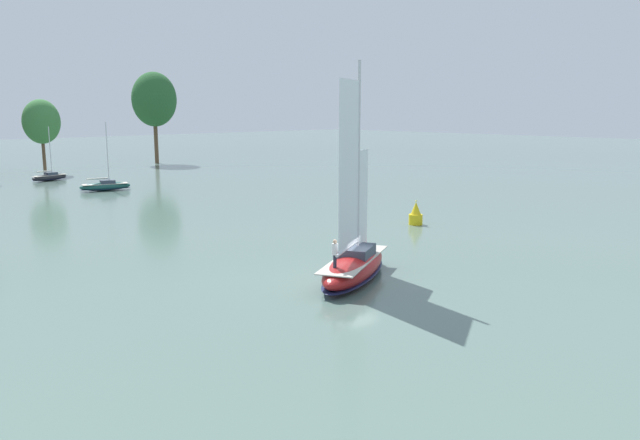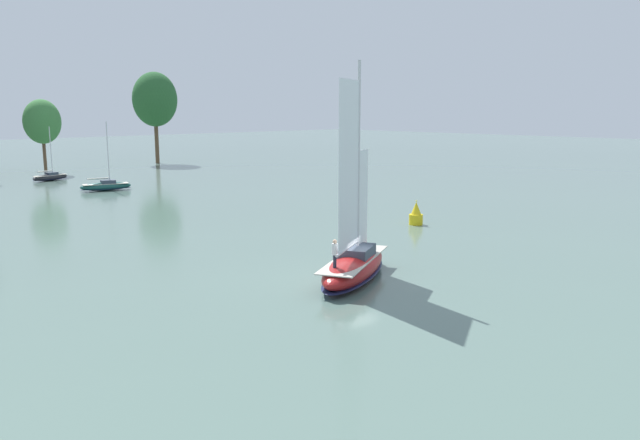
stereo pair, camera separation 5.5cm
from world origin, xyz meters
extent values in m
plane|color=slate|center=(0.00, 0.00, 0.00)|extent=(400.00, 400.00, 0.00)
cylinder|color=brown|center=(32.85, 82.37, 4.61)|extent=(0.74, 0.74, 9.22)
ellipsoid|color=#285B2D|center=(32.85, 82.37, 12.01)|extent=(8.30, 8.30, 10.15)
cylinder|color=brown|center=(10.07, 77.30, 3.18)|extent=(0.51, 0.51, 6.36)
ellipsoid|color=#3D7A3D|center=(10.07, 77.30, 8.28)|extent=(5.72, 5.72, 6.99)
ellipsoid|color=maroon|center=(0.00, 0.00, 0.80)|extent=(9.63, 6.66, 1.61)
ellipsoid|color=#19234C|center=(0.00, 0.00, 0.36)|extent=(9.72, 6.72, 0.19)
cube|color=#BCB7A8|center=(0.00, 0.00, 1.28)|extent=(8.42, 5.76, 0.06)
cube|color=#333D4C|center=(0.42, 0.21, 1.64)|extent=(3.20, 2.85, 0.66)
cylinder|color=silver|center=(0.67, 0.34, 7.22)|extent=(0.19, 0.19, 11.82)
cylinder|color=silver|center=(-1.22, -0.62, 2.25)|extent=(3.86, 2.08, 0.16)
cube|color=white|center=(-1.07, -0.55, 7.10)|extent=(3.50, 1.81, 9.69)
cube|color=white|center=(1.69, 0.86, 4.56)|extent=(1.86, 0.97, 6.50)
cylinder|color=#232838|center=(-2.67, -1.01, 1.73)|extent=(0.27, 0.27, 0.85)
cylinder|color=silver|center=(-2.67, -1.01, 2.48)|extent=(0.46, 0.46, 0.65)
sphere|color=tan|center=(-2.67, -1.01, 2.93)|extent=(0.24, 0.24, 0.24)
ellipsoid|color=#232328|center=(6.87, 66.98, 0.47)|extent=(5.79, 2.93, 0.95)
ellipsoid|color=#19234C|center=(6.87, 66.98, 0.21)|extent=(5.84, 2.96, 0.11)
cube|color=beige|center=(6.87, 66.98, 0.76)|extent=(5.08, 2.52, 0.06)
cube|color=#333D4C|center=(7.14, 67.05, 0.99)|extent=(1.79, 1.46, 0.39)
cylinder|color=silver|center=(7.30, 67.09, 4.28)|extent=(0.11, 0.11, 6.97)
cylinder|color=silver|center=(6.09, 66.77, 1.35)|extent=(2.45, 0.73, 0.09)
cylinder|color=silver|center=(6.09, 66.77, 1.42)|extent=(2.22, 0.72, 0.15)
ellipsoid|color=#194C47|center=(7.73, 50.66, 0.53)|extent=(6.50, 3.30, 1.06)
ellipsoid|color=#19234C|center=(7.73, 50.66, 0.24)|extent=(6.56, 3.33, 0.13)
cube|color=beige|center=(7.73, 50.66, 0.85)|extent=(5.70, 2.83, 0.06)
cube|color=#333D4C|center=(8.03, 50.58, 1.10)|extent=(2.01, 1.63, 0.44)
cylinder|color=silver|center=(8.21, 50.53, 4.80)|extent=(0.13, 0.13, 7.82)
cylinder|color=silver|center=(6.85, 50.89, 1.51)|extent=(2.75, 0.82, 0.11)
cylinder|color=silver|center=(6.85, 50.89, 1.58)|extent=(2.49, 0.81, 0.17)
cylinder|color=yellow|center=(17.40, 8.71, 0.46)|extent=(1.24, 1.24, 0.93)
cone|color=yellow|center=(17.40, 8.71, 1.50)|extent=(0.93, 0.93, 1.14)
sphere|color=#F2F266|center=(17.40, 8.71, 2.14)|extent=(0.16, 0.16, 0.16)
camera|label=1|loc=(-27.04, -25.23, 10.32)|focal=35.00mm
camera|label=2|loc=(-27.00, -25.27, 10.32)|focal=35.00mm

